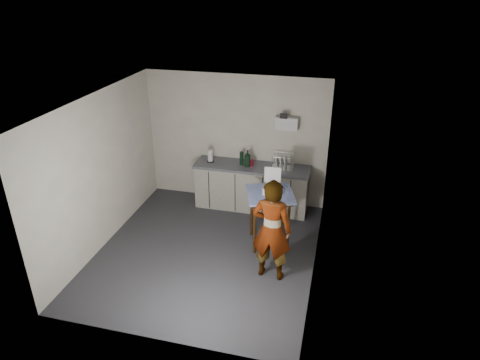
% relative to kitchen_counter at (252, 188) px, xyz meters
% --- Properties ---
extents(ground, '(4.00, 4.00, 0.00)m').
position_rel_kitchen_counter_xyz_m(ground, '(-0.40, -1.70, -0.43)').
color(ground, '#2C2C32').
rests_on(ground, ground).
extents(wall_back, '(3.60, 0.02, 2.60)m').
position_rel_kitchen_counter_xyz_m(wall_back, '(-0.40, 0.29, 0.87)').
color(wall_back, beige).
rests_on(wall_back, ground).
extents(wall_right, '(0.02, 4.00, 2.60)m').
position_rel_kitchen_counter_xyz_m(wall_right, '(1.39, -1.70, 0.87)').
color(wall_right, beige).
rests_on(wall_right, ground).
extents(wall_left, '(0.02, 4.00, 2.60)m').
position_rel_kitchen_counter_xyz_m(wall_left, '(-2.19, -1.70, 0.87)').
color(wall_left, beige).
rests_on(wall_left, ground).
extents(ceiling, '(3.60, 4.00, 0.01)m').
position_rel_kitchen_counter_xyz_m(ceiling, '(-0.40, -1.70, 2.17)').
color(ceiling, silver).
rests_on(ceiling, wall_back).
extents(kitchen_counter, '(2.24, 0.62, 0.91)m').
position_rel_kitchen_counter_xyz_m(kitchen_counter, '(0.00, 0.00, 0.00)').
color(kitchen_counter, black).
rests_on(kitchen_counter, ground).
extents(wall_shelf, '(0.42, 0.18, 0.37)m').
position_rel_kitchen_counter_xyz_m(wall_shelf, '(0.60, 0.22, 1.32)').
color(wall_shelf, white).
rests_on(wall_shelf, ground).
extents(side_table, '(0.95, 0.95, 0.98)m').
position_rel_kitchen_counter_xyz_m(side_table, '(0.57, -1.18, 0.43)').
color(side_table, '#331C0B').
rests_on(side_table, ground).
extents(standing_man, '(0.63, 0.44, 1.65)m').
position_rel_kitchen_counter_xyz_m(standing_man, '(0.75, -2.05, 0.40)').
color(standing_man, '#B2A593').
rests_on(standing_man, ground).
extents(soap_bottle, '(0.15, 0.15, 0.33)m').
position_rel_kitchen_counter_xyz_m(soap_bottle, '(-0.09, -0.04, 0.65)').
color(soap_bottle, black).
rests_on(soap_bottle, kitchen_counter).
extents(soda_can, '(0.07, 0.07, 0.13)m').
position_rel_kitchen_counter_xyz_m(soda_can, '(-0.01, -0.01, 0.55)').
color(soda_can, red).
rests_on(soda_can, kitchen_counter).
extents(dark_bottle, '(0.08, 0.08, 0.26)m').
position_rel_kitchen_counter_xyz_m(dark_bottle, '(-0.21, 0.01, 0.61)').
color(dark_bottle, black).
rests_on(dark_bottle, kitchen_counter).
extents(paper_towel, '(0.14, 0.14, 0.25)m').
position_rel_kitchen_counter_xyz_m(paper_towel, '(-0.85, 0.00, 0.60)').
color(paper_towel, black).
rests_on(paper_towel, kitchen_counter).
extents(dish_rack, '(0.40, 0.30, 0.28)m').
position_rel_kitchen_counter_xyz_m(dish_rack, '(0.58, 0.02, 0.55)').
color(dish_rack, silver).
rests_on(dish_rack, kitchen_counter).
extents(bakery_box, '(0.29, 0.30, 0.39)m').
position_rel_kitchen_counter_xyz_m(bakery_box, '(0.57, -1.11, 0.64)').
color(bakery_box, white).
rests_on(bakery_box, side_table).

